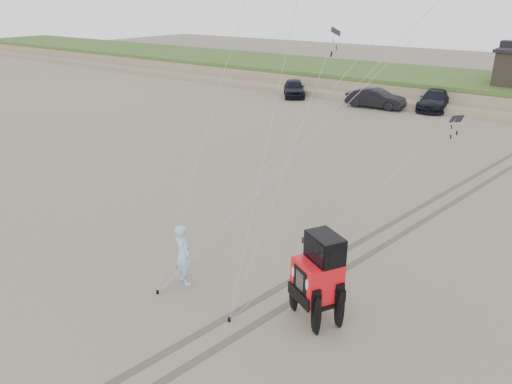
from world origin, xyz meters
TOP-DOWN VIEW (x-y plane):
  - ground at (0.00, 0.00)m, footprint 160.00×160.00m
  - dune_ridge at (0.00, 37.50)m, footprint 160.00×14.25m
  - truck_a at (-16.05, 29.04)m, footprint 4.05×4.69m
  - truck_b at (-8.16, 28.88)m, footprint 4.80×1.99m
  - truck_c at (-4.16, 31.14)m, footprint 2.97×5.54m
  - jeep at (2.48, 1.52)m, footprint 4.68×5.98m
  - man at (-1.80, 0.65)m, footprint 0.83×0.66m
  - stake_main at (-1.99, -0.31)m, footprint 0.08×0.08m
  - stake_aux at (0.64, -0.06)m, footprint 0.08×0.08m
  - tire_tracks at (2.00, 8.00)m, footprint 5.22×29.74m

SIDE VIEW (x-z plane):
  - ground at x=0.00m, z-range 0.00..0.00m
  - tire_tracks at x=2.00m, z-range 0.00..0.01m
  - stake_main at x=-1.99m, z-range 0.00..0.12m
  - stake_aux at x=0.64m, z-range 0.00..0.12m
  - truck_a at x=-16.05m, z-range 0.00..1.52m
  - truck_c at x=-4.16m, z-range 0.00..1.53m
  - truck_b at x=-8.16m, z-range 0.00..1.55m
  - dune_ridge at x=0.00m, z-range -0.04..1.68m
  - man at x=-1.80m, z-range 0.00..2.01m
  - jeep at x=2.48m, z-range 0.00..2.05m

